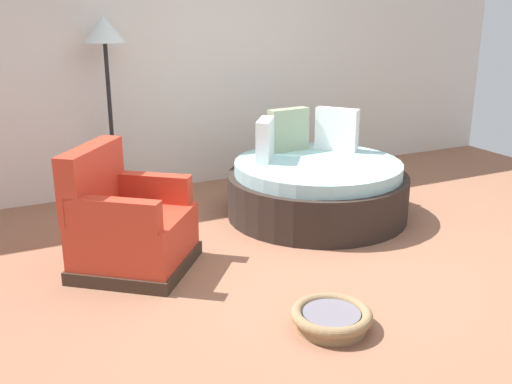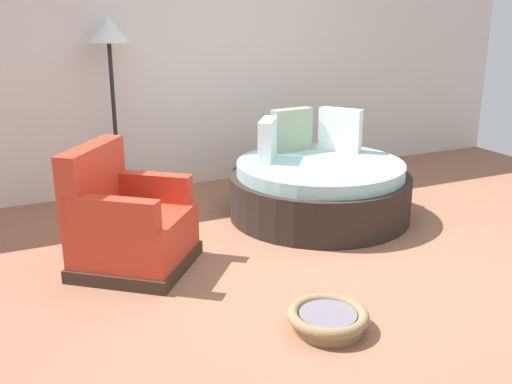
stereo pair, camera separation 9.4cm
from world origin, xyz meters
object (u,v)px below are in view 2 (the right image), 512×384
at_px(red_armchair, 128,226).
at_px(pet_basket, 328,319).
at_px(floor_lamp, 109,47).
at_px(round_daybed, 319,188).

xyz_separation_m(red_armchair, pet_basket, (0.89, -1.43, -0.26)).
distance_m(pet_basket, floor_lamp, 3.44).
bearing_deg(pet_basket, round_daybed, 61.01).
height_order(pet_basket, floor_lamp, floor_lamp).
relative_size(round_daybed, pet_basket, 3.32).
bearing_deg(red_armchair, floor_lamp, 79.88).
xyz_separation_m(round_daybed, red_armchair, (-1.90, -0.39, 0.06)).
xyz_separation_m(red_armchair, floor_lamp, (0.29, 1.62, 1.20)).
relative_size(pet_basket, floor_lamp, 0.28).
xyz_separation_m(round_daybed, pet_basket, (-1.01, -1.82, -0.20)).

